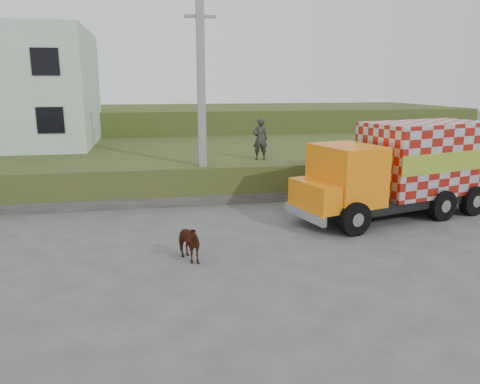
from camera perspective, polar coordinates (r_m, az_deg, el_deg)
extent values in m
plane|color=#474749|center=(15.02, 1.32, -5.31)|extent=(120.00, 120.00, 0.00)
cube|color=#2F511B|center=(24.45, -3.62, 3.66)|extent=(40.00, 12.00, 1.50)
cube|color=#2F511B|center=(36.20, -6.09, 7.87)|extent=(40.00, 12.00, 3.00)
cube|color=#595651|center=(18.72, -7.41, -1.06)|extent=(16.00, 0.50, 0.40)
cube|color=gray|center=(18.65, -4.71, 10.77)|extent=(0.30, 0.30, 8.00)
cube|color=gray|center=(18.80, -4.91, 20.56)|extent=(1.20, 0.12, 0.12)
cube|color=black|center=(18.01, 18.62, -0.75)|extent=(7.09, 3.84, 0.35)
cube|color=orange|center=(16.22, 12.82, 2.10)|extent=(2.31, 2.67, 1.99)
cube|color=orange|center=(15.67, 9.43, -0.36)|extent=(1.49, 2.27, 0.89)
cube|color=silver|center=(18.59, 21.59, 3.96)|extent=(5.03, 3.48, 2.58)
cube|color=yellow|center=(17.80, 24.43, 3.34)|extent=(4.43, 1.21, 0.70)
cube|color=yellow|center=(19.42, 18.98, 4.52)|extent=(4.43, 1.21, 0.70)
cube|color=silver|center=(15.55, 7.85, -2.68)|extent=(0.73, 2.25, 0.30)
cylinder|color=black|center=(15.33, 13.78, -3.18)|extent=(1.15, 0.62, 1.09)
cylinder|color=black|center=(17.08, 8.94, -1.28)|extent=(1.15, 0.62, 1.09)
cylinder|color=black|center=(17.99, 23.39, -1.49)|extent=(1.15, 0.62, 1.09)
cylinder|color=black|center=(19.50, 18.37, -0.01)|extent=(1.15, 0.62, 1.09)
cylinder|color=black|center=(19.20, 26.53, -0.93)|extent=(1.15, 0.62, 1.09)
cylinder|color=black|center=(20.62, 21.57, 0.43)|extent=(1.15, 0.62, 1.09)
imported|color=#36180D|center=(12.87, -6.57, -6.09)|extent=(1.03, 1.38, 1.06)
imported|color=#2D2B28|center=(20.38, 2.47, 6.48)|extent=(0.66, 0.44, 1.80)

